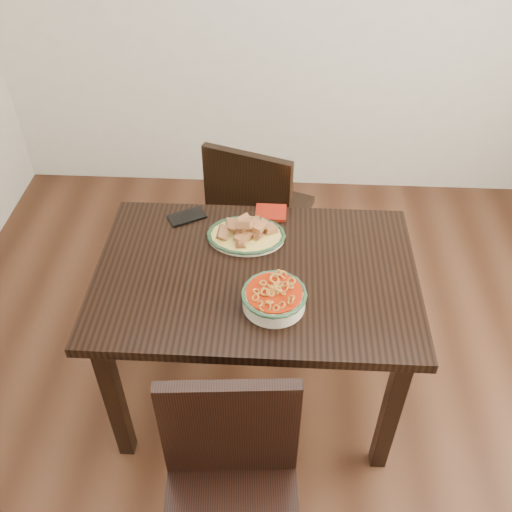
# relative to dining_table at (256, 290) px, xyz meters

# --- Properties ---
(floor) EXTENTS (3.50, 3.50, 0.00)m
(floor) POSITION_rel_dining_table_xyz_m (0.14, -0.09, -0.65)
(floor) COLOR #371D11
(floor) RESTS_ON ground
(dining_table) EXTENTS (1.20, 0.80, 0.75)m
(dining_table) POSITION_rel_dining_table_xyz_m (0.00, 0.00, 0.00)
(dining_table) COLOR black
(dining_table) RESTS_ON ground
(chair_far) EXTENTS (0.54, 0.54, 0.89)m
(chair_far) POSITION_rel_dining_table_xyz_m (-0.03, 0.69, -0.15)
(chair_far) COLOR black
(chair_far) RESTS_ON ground
(chair_near) EXTENTS (0.45, 0.45, 0.89)m
(chair_near) POSITION_rel_dining_table_xyz_m (-0.04, -0.71, -0.15)
(chair_near) COLOR black
(chair_near) RESTS_ON ground
(fish_plate) EXTENTS (0.30, 0.24, 0.11)m
(fish_plate) POSITION_rel_dining_table_xyz_m (-0.05, 0.19, 0.14)
(fish_plate) COLOR beige
(fish_plate) RESTS_ON dining_table
(noodle_bowl) EXTENTS (0.23, 0.23, 0.08)m
(noodle_bowl) POSITION_rel_dining_table_xyz_m (0.07, -0.16, 0.14)
(noodle_bowl) COLOR beige
(noodle_bowl) RESTS_ON dining_table
(smartphone) EXTENTS (0.17, 0.14, 0.01)m
(smartphone) POSITION_rel_dining_table_xyz_m (-0.30, 0.31, 0.10)
(smartphone) COLOR black
(smartphone) RESTS_ON dining_table
(napkin) EXTENTS (0.13, 0.11, 0.01)m
(napkin) POSITION_rel_dining_table_xyz_m (0.04, 0.35, 0.11)
(napkin) COLOR maroon
(napkin) RESTS_ON dining_table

